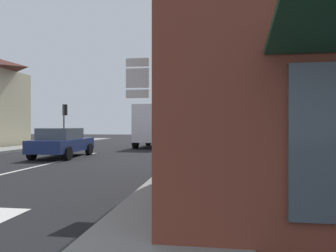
{
  "coord_description": "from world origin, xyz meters",
  "views": [
    {
      "loc": [
        6.84,
        -5.43,
        1.59
      ],
      "look_at": [
        4.21,
        12.39,
        1.58
      ],
      "focal_mm": 33.65,
      "sensor_mm": 36.0,
      "label": 1
    }
  ],
  "objects": [
    {
      "name": "lane_centre_stripe",
      "position": [
        0.0,
        6.0,
        0.01
      ],
      "size": [
        0.16,
        12.0,
        0.01
      ],
      "primitive_type": "cube",
      "color": "silver",
      "rests_on": "ground"
    },
    {
      "name": "sidewalk_right",
      "position": [
        6.2,
        8.0,
        0.07
      ],
      "size": [
        2.22,
        44.0,
        0.14
      ],
      "primitive_type": "cube",
      "color": "gray",
      "rests_on": "ground"
    },
    {
      "name": "delivery_truck",
      "position": [
        2.56,
        17.43,
        1.65
      ],
      "size": [
        2.72,
        5.11,
        3.05
      ],
      "color": "silver",
      "rests_on": "ground"
    },
    {
      "name": "traffic_light_far_left",
      "position": [
        -5.4,
        19.01,
        2.48
      ],
      "size": [
        0.3,
        0.49,
        3.35
      ],
      "color": "#47474C",
      "rests_on": "ground"
    },
    {
      "name": "route_sign_post",
      "position": [
        5.77,
        1.17,
        2.0
      ],
      "size": [
        1.66,
        0.14,
        3.2
      ],
      "color": "brown",
      "rests_on": "ground"
    },
    {
      "name": "traffic_light_near_right",
      "position": [
        5.4,
        10.48,
        2.72
      ],
      "size": [
        0.3,
        0.49,
        3.68
      ],
      "color": "#47474C",
      "rests_on": "ground"
    },
    {
      "name": "ground_plane",
      "position": [
        0.0,
        10.0,
        0.0
      ],
      "size": [
        80.0,
        80.0,
        0.0
      ],
      "primitive_type": "plane",
      "color": "black"
    },
    {
      "name": "sedan_far",
      "position": [
        -0.73,
        9.41,
        0.76
      ],
      "size": [
        2.07,
        4.25,
        1.47
      ],
      "color": "navy",
      "rests_on": "ground"
    }
  ]
}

